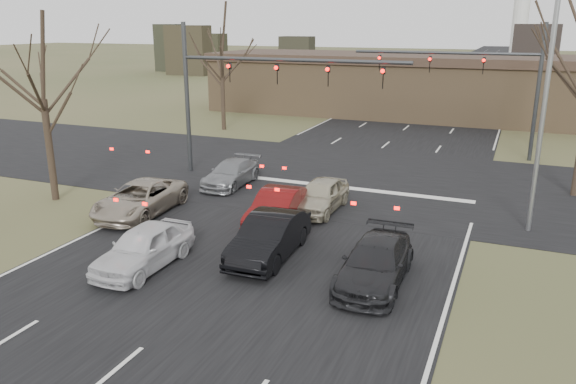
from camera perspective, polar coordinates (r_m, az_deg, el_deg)
name	(u,v)px	position (r m, az deg, el deg)	size (l,w,h in m)	color
ground	(201,299)	(17.28, -8.78, -10.70)	(360.00, 360.00, 0.00)	#3F4826
road_main	(452,90)	(73.87, 16.32, 9.95)	(14.00, 300.00, 0.02)	black
road_cross	(347,177)	(30.22, 6.02, 1.51)	(200.00, 14.00, 0.02)	black
building	(447,86)	(51.63, 15.82, 10.30)	(42.40, 10.40, 5.30)	brown
mast_arm_near	(241,81)	(29.40, -4.83, 11.15)	(12.12, 0.24, 8.00)	#383A3D
mast_arm_far	(488,74)	(36.16, 19.69, 11.21)	(11.12, 0.24, 8.00)	#383A3D
streetlight_right_near	(541,89)	(23.11, 24.33, 9.52)	(2.34, 0.25, 10.00)	gray
streetlight_right_far	(546,62)	(40.07, 24.70, 11.94)	(2.34, 0.25, 10.00)	gray
tree_left_near	(38,56)	(27.40, -24.06, 12.54)	(5.10, 5.10, 8.50)	black
tree_left_far	(221,31)	(43.51, -6.85, 15.89)	(5.70, 5.70, 9.50)	black
car_silver_suv	(140,198)	(24.93, -14.80, -0.64)	(2.32, 5.02, 1.40)	#A39683
car_white_sedan	(144,247)	(19.47, -14.43, -5.46)	(1.72, 4.27, 1.45)	silver
car_black_hatch	(269,237)	(19.68, -1.89, -4.56)	(1.61, 4.62, 1.52)	black
car_charcoal_sedan	(375,263)	(18.00, 8.86, -7.14)	(1.91, 4.69, 1.36)	black
car_grey_ahead	(231,173)	(28.60, -5.79, 1.91)	(1.76, 4.32, 1.25)	gray
car_red_ahead	(278,208)	(22.82, -1.07, -1.61)	(1.53, 4.39, 1.45)	#580C0C
car_silver_ahead	(320,195)	(24.54, 3.32, -0.34)	(1.67, 4.16, 1.42)	#B8B095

